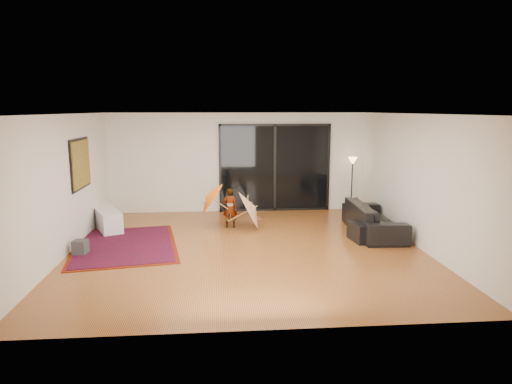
{
  "coord_description": "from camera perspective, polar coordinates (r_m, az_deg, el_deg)",
  "views": [
    {
      "loc": [
        -0.56,
        -8.9,
        2.79
      ],
      "look_at": [
        0.22,
        0.35,
        1.1
      ],
      "focal_mm": 32.0,
      "sensor_mm": 36.0,
      "label": 1
    }
  ],
  "objects": [
    {
      "name": "parasol_white",
      "position": [
        10.74,
        -0.05,
        -1.97
      ],
      "size": [
        0.62,
        0.99,
        0.99
      ],
      "rotation": [
        0.0,
        1.09,
        0.0
      ],
      "color": "silver",
      "rests_on": "floor"
    },
    {
      "name": "speaker",
      "position": [
        9.55,
        -21.1,
        -6.48
      ],
      "size": [
        0.29,
        0.29,
        0.29
      ],
      "primitive_type": "cube",
      "rotation": [
        0.0,
        0.0,
        -0.15
      ],
      "color": "#424244",
      "rests_on": "floor"
    },
    {
      "name": "ceiling",
      "position": [
        8.92,
        -1.23,
        9.74
      ],
      "size": [
        7.0,
        7.0,
        0.0
      ],
      "primitive_type": "plane",
      "rotation": [
        3.14,
        0.0,
        0.0
      ],
      "color": "white",
      "rests_on": "wall_back"
    },
    {
      "name": "child",
      "position": [
        10.86,
        -3.27,
        -2.0
      ],
      "size": [
        0.36,
        0.24,
        0.95
      ],
      "primitive_type": "imported",
      "rotation": [
        0.0,
        0.0,
        3.09
      ],
      "color": "#999999",
      "rests_on": "floor"
    },
    {
      "name": "wall_left",
      "position": [
        9.48,
        -22.81,
        0.77
      ],
      "size": [
        0.0,
        7.0,
        7.0
      ],
      "primitive_type": "plane",
      "rotation": [
        1.57,
        0.0,
        1.57
      ],
      "color": "silver",
      "rests_on": "floor"
    },
    {
      "name": "persian_rug",
      "position": [
        9.91,
        -16.07,
        -6.4
      ],
      "size": [
        2.49,
        3.16,
        0.02
      ],
      "rotation": [
        0.0,
        0.0,
        0.16
      ],
      "color": "#631808",
      "rests_on": "floor"
    },
    {
      "name": "wall_back",
      "position": [
        12.5,
        -2.22,
        3.69
      ],
      "size": [
        7.0,
        0.0,
        7.0
      ],
      "primitive_type": "plane",
      "rotation": [
        1.57,
        0.0,
        0.0
      ],
      "color": "silver",
      "rests_on": "floor"
    },
    {
      "name": "sliding_door",
      "position": [
        12.57,
        2.36,
        3.04
      ],
      "size": [
        3.06,
        0.07,
        2.4
      ],
      "color": "black",
      "rests_on": "wall_back"
    },
    {
      "name": "painting",
      "position": [
        10.38,
        -21.06,
        3.32
      ],
      "size": [
        0.04,
        1.28,
        1.08
      ],
      "color": "black",
      "rests_on": "wall_left"
    },
    {
      "name": "wall_front",
      "position": [
        5.62,
        1.08,
        -4.54
      ],
      "size": [
        7.0,
        0.0,
        7.0
      ],
      "primitive_type": "plane",
      "rotation": [
        -1.57,
        0.0,
        0.0
      ],
      "color": "silver",
      "rests_on": "floor"
    },
    {
      "name": "ottoman",
      "position": [
        10.13,
        13.83,
        -4.81
      ],
      "size": [
        0.77,
        0.77,
        0.4
      ],
      "primitive_type": "cube",
      "rotation": [
        0.0,
        0.0,
        0.11
      ],
      "color": "black",
      "rests_on": "floor"
    },
    {
      "name": "floor_lamp",
      "position": [
        12.73,
        11.96,
        2.86
      ],
      "size": [
        0.26,
        0.26,
        1.51
      ],
      "color": "black",
      "rests_on": "floor"
    },
    {
      "name": "floor",
      "position": [
        9.34,
        -1.17,
        -7.06
      ],
      "size": [
        7.0,
        7.0,
        0.0
      ],
      "primitive_type": "plane",
      "color": "#A3622C",
      "rests_on": "ground"
    },
    {
      "name": "wall_right",
      "position": [
        9.89,
        19.49,
        1.35
      ],
      "size": [
        0.0,
        7.0,
        7.0
      ],
      "primitive_type": "plane",
      "rotation": [
        1.57,
        0.0,
        -1.57
      ],
      "color": "silver",
      "rests_on": "floor"
    },
    {
      "name": "media_console",
      "position": [
        11.45,
        -18.3,
        -3.08
      ],
      "size": [
        1.12,
        1.76,
        0.48
      ],
      "primitive_type": "cube",
      "rotation": [
        0.0,
        0.0,
        0.43
      ],
      "color": "white",
      "rests_on": "floor"
    },
    {
      "name": "sofa",
      "position": [
        10.72,
        14.45,
        -3.22
      ],
      "size": [
        1.0,
        2.36,
        0.68
      ],
      "primitive_type": "imported",
      "rotation": [
        0.0,
        0.0,
        1.53
      ],
      "color": "black",
      "rests_on": "floor"
    },
    {
      "name": "parasol_orange",
      "position": [
        10.76,
        -6.21,
        -0.76
      ],
      "size": [
        0.61,
        0.81,
        0.87
      ],
      "rotation": [
        0.0,
        -0.95,
        0.0
      ],
      "color": "orange",
      "rests_on": "child"
    }
  ]
}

